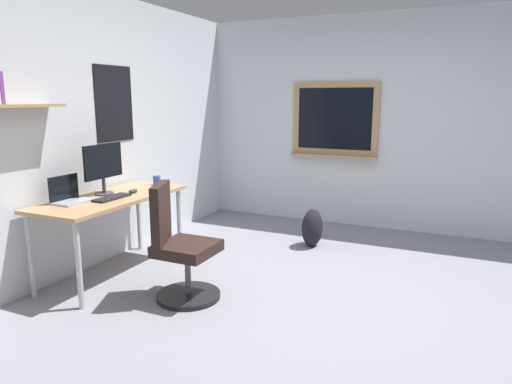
# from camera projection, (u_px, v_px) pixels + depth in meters

# --- Properties ---
(ground_plane) EXTENTS (5.20, 5.20, 0.00)m
(ground_plane) POSITION_uv_depth(u_px,v_px,m) (338.00, 305.00, 3.66)
(ground_plane) COLOR gray
(ground_plane) RESTS_ON ground
(wall_back) EXTENTS (5.00, 0.30, 2.60)m
(wall_back) POSITION_uv_depth(u_px,v_px,m) (90.00, 131.00, 4.40)
(wall_back) COLOR silver
(wall_back) RESTS_ON ground
(wall_right) EXTENTS (0.22, 5.00, 2.60)m
(wall_right) POSITION_uv_depth(u_px,v_px,m) (392.00, 124.00, 5.58)
(wall_right) COLOR silver
(wall_right) RESTS_ON ground
(desk) EXTENTS (1.48, 0.64, 0.74)m
(desk) POSITION_uv_depth(u_px,v_px,m) (112.00, 204.00, 4.18)
(desk) COLOR tan
(desk) RESTS_ON ground
(office_chair) EXTENTS (0.54, 0.55, 0.95)m
(office_chair) POSITION_uv_depth(u_px,v_px,m) (179.00, 250.00, 3.71)
(office_chair) COLOR black
(office_chair) RESTS_ON ground
(laptop) EXTENTS (0.31, 0.21, 0.23)m
(laptop) POSITION_uv_depth(u_px,v_px,m) (70.00, 196.00, 3.92)
(laptop) COLOR #ADAFB5
(laptop) RESTS_ON desk
(monitor_primary) EXTENTS (0.46, 0.17, 0.46)m
(monitor_primary) POSITION_uv_depth(u_px,v_px,m) (103.00, 165.00, 4.18)
(monitor_primary) COLOR #38383D
(monitor_primary) RESTS_ON desk
(keyboard) EXTENTS (0.37, 0.13, 0.02)m
(keyboard) POSITION_uv_depth(u_px,v_px,m) (112.00, 198.00, 4.06)
(keyboard) COLOR black
(keyboard) RESTS_ON desk
(computer_mouse) EXTENTS (0.10, 0.06, 0.03)m
(computer_mouse) POSITION_uv_depth(u_px,v_px,m) (133.00, 191.00, 4.31)
(computer_mouse) COLOR #262628
(computer_mouse) RESTS_ON desk
(coffee_mug) EXTENTS (0.08, 0.08, 0.09)m
(coffee_mug) POSITION_uv_depth(u_px,v_px,m) (157.00, 180.00, 4.71)
(coffee_mug) COLOR #334CA5
(coffee_mug) RESTS_ON desk
(backpack) EXTENTS (0.32, 0.22, 0.41)m
(backpack) POSITION_uv_depth(u_px,v_px,m) (312.00, 228.00, 5.08)
(backpack) COLOR black
(backpack) RESTS_ON ground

